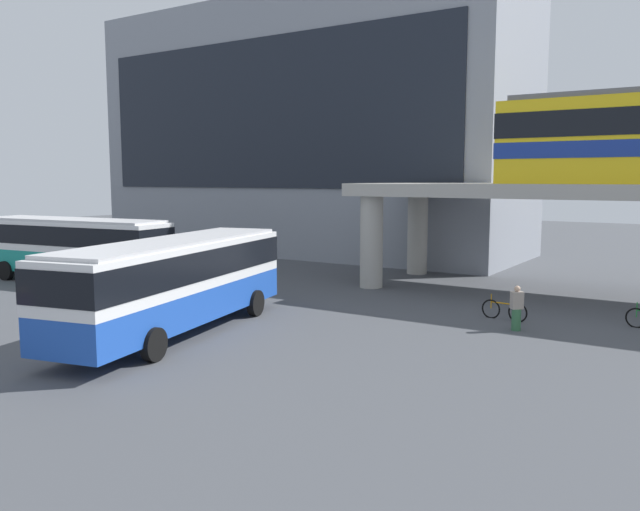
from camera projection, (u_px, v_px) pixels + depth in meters
ground_plane at (290, 301)px, 27.58m from camera, size 120.00×120.00×0.00m
station_building at (310, 132)px, 46.28m from camera, size 30.36×11.16×17.15m
bus_main at (175, 276)px, 21.57m from camera, size 4.83×11.33×3.22m
bus_secondary at (73, 243)px, 32.63m from camera, size 11.26×3.83×3.22m
bicycle_orange at (504, 310)px, 23.92m from camera, size 1.78×0.27×1.04m
pedestrian_near_building at (517, 310)px, 22.19m from camera, size 0.47×0.46×1.57m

